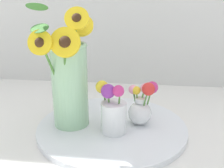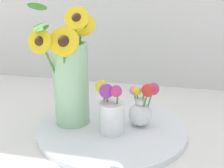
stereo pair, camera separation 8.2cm
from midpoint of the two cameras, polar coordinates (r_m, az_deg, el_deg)
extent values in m
plane|color=silver|center=(0.84, -1.42, -11.36)|extent=(6.00, 6.00, 0.00)
cylinder|color=silver|center=(0.88, -2.70, -9.38)|extent=(0.49, 0.49, 0.02)
cylinder|color=#99CC9E|center=(0.85, -11.88, -0.68)|extent=(0.11, 0.11, 0.26)
torus|color=#99CC9E|center=(0.81, -12.49, 8.14)|extent=(0.12, 0.12, 0.01)
cylinder|color=#4C8438|center=(0.80, -13.20, 0.36)|extent=(0.04, 0.06, 0.24)
cylinder|color=yellow|center=(0.74, -13.30, 8.79)|extent=(0.10, 0.04, 0.09)
sphere|color=#382314|center=(0.74, -13.30, 8.79)|extent=(0.04, 0.04, 0.04)
cylinder|color=#4C8438|center=(0.85, -11.33, 3.13)|extent=(0.06, 0.04, 0.27)
cylinder|color=yellow|center=(0.83, -9.64, 12.46)|extent=(0.09, 0.06, 0.08)
sphere|color=#382314|center=(0.83, -9.64, 12.46)|extent=(0.03, 0.03, 0.03)
cylinder|color=#4C8438|center=(0.81, -11.58, 3.01)|extent=(0.05, 0.02, 0.30)
cylinder|color=yellow|center=(0.77, -10.80, 13.83)|extent=(0.08, 0.05, 0.07)
sphere|color=#382314|center=(0.77, -10.80, 13.83)|extent=(0.03, 0.03, 0.03)
cylinder|color=#4C8438|center=(0.81, -14.64, 0.36)|extent=(0.05, 0.09, 0.24)
cylinder|color=yellow|center=(0.76, -18.45, 8.52)|extent=(0.08, 0.03, 0.08)
sphere|color=#382314|center=(0.76, -18.45, 8.52)|extent=(0.03, 0.03, 0.03)
ellipsoid|color=#38702D|center=(0.78, -18.52, 11.43)|extent=(0.10, 0.11, 0.03)
ellipsoid|color=#38702D|center=(0.76, -19.24, 15.59)|extent=(0.10, 0.09, 0.03)
cylinder|color=white|center=(0.81, -2.55, -7.37)|extent=(0.08, 0.08, 0.10)
cylinder|color=#4C8438|center=(0.80, -3.57, -5.24)|extent=(0.01, 0.01, 0.11)
sphere|color=purple|center=(0.78, -3.87, -1.63)|extent=(0.04, 0.04, 0.04)
cylinder|color=#4C8438|center=(0.82, -4.11, -4.62)|extent=(0.03, 0.03, 0.11)
sphere|color=yellow|center=(0.81, -5.10, -0.67)|extent=(0.04, 0.04, 0.04)
cylinder|color=#4C8438|center=(0.79, -1.57, -5.32)|extent=(0.02, 0.02, 0.12)
sphere|color=#C6337A|center=(0.76, -1.32, -1.59)|extent=(0.03, 0.03, 0.03)
sphere|color=white|center=(0.86, 3.38, -6.39)|extent=(0.08, 0.08, 0.08)
cylinder|color=white|center=(0.84, 3.44, -3.58)|extent=(0.03, 0.03, 0.02)
cylinder|color=#568E42|center=(0.86, 2.50, -4.48)|extent=(0.03, 0.01, 0.10)
sphere|color=pink|center=(0.85, 1.87, -1.25)|extent=(0.03, 0.03, 0.03)
cylinder|color=#568E42|center=(0.85, 3.41, -4.36)|extent=(0.03, 0.01, 0.11)
sphere|color=pink|center=(0.84, 4.49, -0.91)|extent=(0.03, 0.03, 0.03)
cylinder|color=#568E42|center=(0.85, 2.84, -4.03)|extent=(0.01, 0.01, 0.08)
sphere|color=yellow|center=(0.84, 2.57, -1.45)|extent=(0.03, 0.03, 0.03)
cylinder|color=#568E42|center=(0.86, 5.16, -3.97)|extent=(0.03, 0.03, 0.09)
sphere|color=#C6337A|center=(0.85, 6.01, -0.80)|extent=(0.04, 0.04, 0.04)
cylinder|color=#568E42|center=(0.84, 4.25, -4.52)|extent=(0.03, 0.02, 0.11)
sphere|color=red|center=(0.81, 5.09, -1.16)|extent=(0.04, 0.04, 0.04)
camera|label=1|loc=(0.04, -92.86, -0.96)|focal=42.00mm
camera|label=2|loc=(0.04, 87.14, 0.96)|focal=42.00mm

